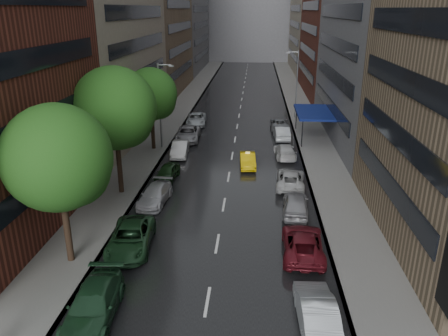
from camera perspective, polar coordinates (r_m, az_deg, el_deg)
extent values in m
cube|color=black|center=(66.47, 2.12, 7.64)|extent=(14.00, 140.00, 0.01)
cube|color=gray|center=(67.36, -5.63, 7.78)|extent=(4.00, 140.00, 0.15)
cube|color=gray|center=(66.76, 9.92, 7.47)|extent=(4.00, 140.00, 0.15)
cube|color=#937A5B|center=(80.79, -8.60, 17.53)|extent=(8.00, 28.00, 22.00)
cube|color=slate|center=(52.49, 19.00, 16.50)|extent=(8.00, 28.00, 24.00)
cube|color=gray|center=(109.60, 11.48, 19.58)|extent=(8.00, 32.00, 28.00)
cube|color=slate|center=(132.88, 3.37, 20.82)|extent=(40.00, 14.00, 32.00)
cylinder|color=#382619|center=(27.25, -19.91, -6.68)|extent=(0.40, 0.40, 5.31)
sphere|color=#1E5116|center=(25.78, -20.95, 1.26)|extent=(6.07, 6.07, 6.07)
cylinder|color=#382619|center=(36.14, -13.55, 0.94)|extent=(0.40, 0.40, 5.70)
sphere|color=#1E5116|center=(35.01, -14.13, 7.56)|extent=(6.52, 6.52, 6.52)
cylinder|color=#382619|center=(47.29, -9.30, 5.20)|extent=(0.40, 0.40, 4.81)
sphere|color=#1E5116|center=(46.50, -9.55, 9.50)|extent=(5.50, 5.50, 5.50)
imported|color=#E5BB0C|center=(41.97, 3.10, 1.04)|extent=(1.73, 4.18, 1.35)
imported|color=#1C3E26|center=(23.20, -16.68, -16.74)|extent=(2.53, 5.58, 1.58)
imported|color=#1B3B21|center=(28.52, -12.08, -8.88)|extent=(3.02, 5.74, 1.54)
imported|color=#A1A1A6|center=(34.57, -9.00, -3.48)|extent=(2.31, 4.88, 1.37)
imported|color=black|center=(39.13, -7.40, -0.55)|extent=(1.97, 4.09, 1.35)
imported|color=silver|center=(45.30, -5.78, 2.51)|extent=(1.85, 4.61, 1.49)
imported|color=#939297|center=(50.62, -4.72, 4.48)|extent=(2.80, 5.70, 1.56)
imported|color=#B8BEC3|center=(57.54, -3.64, 6.39)|extent=(2.85, 5.51, 1.49)
imported|color=silver|center=(22.39, 11.96, -17.77)|extent=(1.89, 4.90, 1.59)
imported|color=maroon|center=(27.78, 10.27, -9.63)|extent=(2.68, 5.47, 1.49)
imported|color=gray|center=(32.75, 9.33, -4.69)|extent=(2.19, 4.76, 1.58)
imported|color=#BBBBBB|center=(37.66, 8.66, -1.42)|extent=(2.69, 5.18, 1.40)
imported|color=silver|center=(44.98, 7.97, 2.22)|extent=(2.25, 4.92, 1.39)
imported|color=#AFB6B9|center=(51.42, 7.53, 4.62)|extent=(1.89, 4.82, 1.56)
imported|color=slate|center=(55.92, 7.28, 5.78)|extent=(2.27, 4.86, 1.35)
cylinder|color=gray|center=(46.98, -8.38, 7.97)|extent=(0.18, 0.18, 9.00)
cube|color=gray|center=(46.01, -6.90, 13.09)|extent=(0.50, 0.22, 0.16)
cylinder|color=gray|center=(60.90, 9.48, 10.68)|extent=(0.18, 0.18, 9.00)
cube|color=gray|center=(60.26, 8.34, 14.67)|extent=(0.50, 0.22, 0.16)
cube|color=navy|center=(51.55, 11.65, 7.14)|extent=(4.00, 8.00, 0.25)
cylinder|color=black|center=(48.07, 10.17, 4.45)|extent=(0.12, 0.12, 3.00)
cylinder|color=black|center=(55.39, 9.42, 6.58)|extent=(0.12, 0.12, 3.00)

